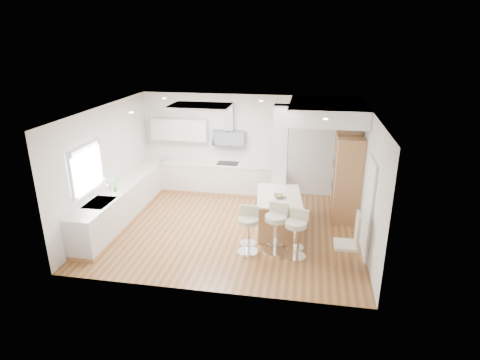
% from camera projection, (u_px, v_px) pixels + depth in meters
% --- Properties ---
extents(ground, '(6.00, 6.00, 0.00)m').
position_uv_depth(ground, '(230.00, 228.00, 9.50)').
color(ground, '#996639').
rests_on(ground, ground).
extents(ceiling, '(6.00, 5.00, 0.02)m').
position_uv_depth(ceiling, '(230.00, 228.00, 9.50)').
color(ceiling, white).
rests_on(ceiling, ground).
extents(wall_back, '(6.00, 0.04, 2.80)m').
position_uv_depth(wall_back, '(247.00, 144.00, 11.33)').
color(wall_back, silver).
rests_on(wall_back, ground).
extents(wall_left, '(0.04, 5.00, 2.80)m').
position_uv_depth(wall_left, '(106.00, 166.00, 9.50)').
color(wall_left, silver).
rests_on(wall_left, ground).
extents(wall_right, '(0.04, 5.00, 2.80)m').
position_uv_depth(wall_right, '(368.00, 180.00, 8.54)').
color(wall_right, silver).
rests_on(wall_right, ground).
extents(skylight, '(4.10, 2.10, 0.06)m').
position_uv_depth(skylight, '(201.00, 106.00, 9.23)').
color(skylight, white).
rests_on(skylight, ground).
extents(window_left, '(0.06, 1.28, 1.07)m').
position_uv_depth(window_left, '(86.00, 165.00, 8.56)').
color(window_left, white).
rests_on(window_left, ground).
extents(doorway_right, '(0.05, 1.00, 2.10)m').
position_uv_depth(doorway_right, '(368.00, 209.00, 8.12)').
color(doorway_right, '#4D463D').
rests_on(doorway_right, ground).
extents(counter_left, '(0.63, 4.50, 1.35)m').
position_uv_depth(counter_left, '(126.00, 199.00, 9.99)').
color(counter_left, '#B6804E').
rests_on(counter_left, ground).
extents(counter_back, '(3.62, 0.63, 2.50)m').
position_uv_depth(counter_back, '(214.00, 169.00, 11.47)').
color(counter_back, '#B6804E').
rests_on(counter_back, ground).
extents(pillar, '(0.35, 0.35, 2.80)m').
position_uv_depth(pillar, '(280.00, 163.00, 9.73)').
color(pillar, white).
rests_on(pillar, ground).
extents(soffit, '(1.78, 2.20, 0.40)m').
position_uv_depth(soffit, '(327.00, 111.00, 9.57)').
color(soffit, white).
rests_on(soffit, ground).
extents(oven_column, '(0.63, 1.21, 2.10)m').
position_uv_depth(oven_column, '(346.00, 176.00, 9.84)').
color(oven_column, '#B6804E').
rests_on(oven_column, ground).
extents(peninsula, '(1.13, 1.57, 0.97)m').
position_uv_depth(peninsula, '(278.00, 213.00, 9.24)').
color(peninsula, '#B6804E').
rests_on(peninsula, ground).
extents(bar_stool_a, '(0.47, 0.47, 1.00)m').
position_uv_depth(bar_stool_a, '(248.00, 228.00, 8.29)').
color(bar_stool_a, white).
rests_on(bar_stool_a, ground).
extents(bar_stool_b, '(0.58, 0.58, 1.06)m').
position_uv_depth(bar_stool_b, '(276.00, 226.00, 8.31)').
color(bar_stool_b, white).
rests_on(bar_stool_b, ground).
extents(bar_stool_c, '(0.59, 0.59, 1.03)m').
position_uv_depth(bar_stool_c, '(296.00, 232.00, 8.10)').
color(bar_stool_c, white).
rests_on(bar_stool_c, ground).
extents(dining_chair, '(0.44, 0.44, 1.14)m').
position_uv_depth(dining_chair, '(351.00, 239.00, 7.75)').
color(dining_chair, beige).
rests_on(dining_chair, ground).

